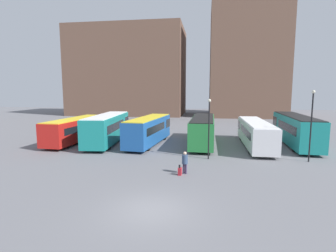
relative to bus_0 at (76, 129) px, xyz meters
name	(u,v)px	position (x,y,z in m)	size (l,w,h in m)	color
ground_plane	(150,210)	(12.67, -16.53, -1.55)	(160.00, 160.00, 0.00)	slate
building_block_left	(129,72)	(-5.07, 39.26, 9.48)	(28.70, 16.74, 22.06)	brown
building_block_right	(246,61)	(24.65, 39.26, 12.03)	(17.18, 17.86, 27.16)	brown
bus_0	(76,129)	(0.00, 0.00, 0.00)	(2.89, 10.57, 2.84)	red
bus_1	(108,128)	(4.03, -0.09, 0.25)	(3.53, 11.12, 3.32)	#19847F
bus_2	(149,130)	(8.90, 0.07, 0.12)	(3.48, 10.48, 3.07)	#1E56A3
bus_3	(203,129)	(15.00, 1.25, 0.13)	(2.72, 11.73, 3.07)	#237A38
bus_4	(255,133)	(20.70, 0.41, -0.02)	(2.53, 11.76, 2.79)	silver
bus_5	(295,129)	(25.34, 2.17, 0.26)	(3.04, 12.48, 3.33)	#19847F
traveler	(185,161)	(13.90, -10.31, -0.57)	(0.49, 0.49, 1.65)	#382D4C
suitcase	(180,171)	(13.58, -10.72, -1.27)	(0.28, 0.35, 0.80)	#B7232D
lamp_post_0	(311,121)	(24.15, -5.49, 2.01)	(0.28, 0.28, 6.11)	black
lamp_post_1	(209,124)	(15.63, -5.79, 1.62)	(0.28, 0.28, 5.35)	black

